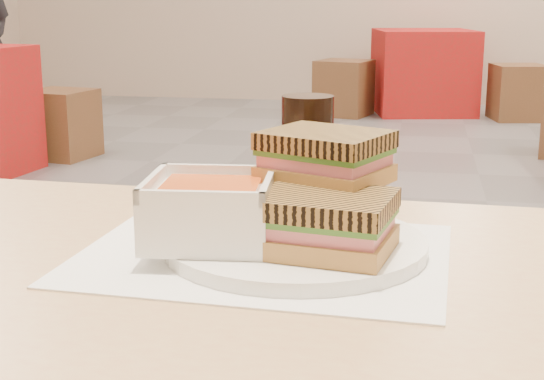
% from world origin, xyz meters
% --- Properties ---
extents(tray_liner, '(0.39, 0.31, 0.00)m').
position_xyz_m(tray_liner, '(0.00, -2.00, 0.75)').
color(tray_liner, white).
rests_on(tray_liner, main_table).
extents(plate, '(0.27, 0.27, 0.01)m').
position_xyz_m(plate, '(0.03, -1.98, 0.76)').
color(plate, white).
rests_on(plate, tray_liner).
extents(soup_bowl, '(0.14, 0.14, 0.07)m').
position_xyz_m(soup_bowl, '(-0.05, -2.01, 0.80)').
color(soup_bowl, white).
rests_on(soup_bowl, plate).
extents(panini_lower, '(0.14, 0.13, 0.06)m').
position_xyz_m(panini_lower, '(0.07, -2.02, 0.80)').
color(panini_lower, '#A6733F').
rests_on(panini_lower, plate).
extents(panini_upper, '(0.15, 0.14, 0.05)m').
position_xyz_m(panini_upper, '(0.06, -1.94, 0.84)').
color(panini_upper, '#A6733F').
rests_on(panini_upper, panini_lower).
extents(cola_glass, '(0.07, 0.07, 0.14)m').
position_xyz_m(cola_glass, '(0.02, -1.79, 0.82)').
color(cola_glass, black).
rests_on(cola_glass, main_table).
extents(bg_table_2, '(0.97, 0.97, 0.72)m').
position_xyz_m(bg_table_2, '(0.16, 4.38, 0.36)').
color(bg_table_2, '#B70C10').
rests_on(bg_table_2, ground).
extents(bg_chair_0r, '(0.45, 0.45, 0.43)m').
position_xyz_m(bg_chair_0r, '(-2.11, 1.90, 0.22)').
color(bg_chair_0r, brown).
rests_on(bg_chair_0r, ground).
extents(bg_chair_2l, '(0.52, 0.52, 0.47)m').
position_xyz_m(bg_chair_2l, '(-0.51, 4.08, 0.24)').
color(bg_chair_2l, brown).
rests_on(bg_chair_2l, ground).
extents(bg_chair_2r, '(0.48, 0.48, 0.46)m').
position_xyz_m(bg_chair_2r, '(0.94, 4.10, 0.23)').
color(bg_chair_2r, brown).
rests_on(bg_chair_2r, ground).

